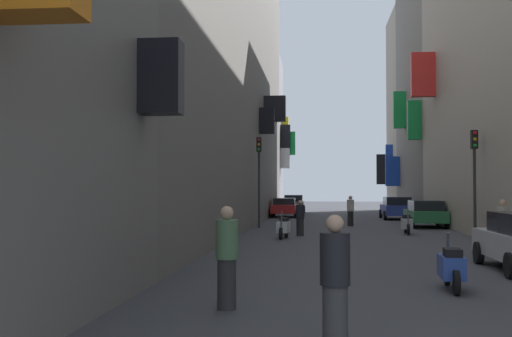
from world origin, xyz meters
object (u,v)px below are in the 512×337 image
traffic_light_near_corner (475,165)px  scooter_silver (407,224)px  parked_car_grey (294,204)px  traffic_light_far_corner (259,167)px  pedestrian_near_left (227,258)px  parked_car_green (425,213)px  pedestrian_far_away (300,218)px  scooter_white (284,227)px  pedestrian_mid_street (503,226)px  parked_car_blue (397,208)px  pedestrian_crossing (335,283)px  pedestrian_near_right (350,211)px  scooter_blue (451,267)px  parked_car_red (284,207)px

traffic_light_near_corner → scooter_silver: bearing=125.1°
parked_car_grey → traffic_light_far_corner: (-1.01, -20.85, 2.39)m
pedestrian_near_left → traffic_light_far_corner: (-1.54, 22.79, 2.30)m
parked_car_green → pedestrian_far_away: bearing=-132.7°
parked_car_green → traffic_light_far_corner: (-8.69, -1.45, 2.43)m
parked_car_grey → pedestrian_far_away: (1.28, -26.34, -0.03)m
scooter_white → pedestrian_mid_street: bearing=-36.4°
parked_car_blue → pedestrian_mid_street: 22.85m
scooter_white → pedestrian_crossing: 18.58m
pedestrian_far_away → pedestrian_near_right: bearing=71.8°
scooter_blue → pedestrian_far_away: size_ratio=1.21×
parked_car_red → pedestrian_crossing: bearing=-86.1°
pedestrian_near_left → pedestrian_mid_street: 12.78m
pedestrian_near_right → pedestrian_near_left: bearing=-97.5°
scooter_blue → traffic_light_near_corner: (3.52, 13.16, 2.50)m
parked_car_red → parked_car_blue: 8.18m
parked_car_blue → pedestrian_far_away: size_ratio=2.87×
parked_car_grey → pedestrian_near_left: pedestrian_near_left is taller
parked_car_red → pedestrian_crossing: size_ratio=2.60×
parked_car_green → pedestrian_far_away: (-6.41, -6.94, 0.01)m
scooter_white → traffic_light_far_corner: size_ratio=0.39×
scooter_white → pedestrian_far_away: 1.67m
traffic_light_far_corner → scooter_silver: bearing=-29.5°
pedestrian_near_left → pedestrian_mid_street: (7.38, 10.44, -0.03)m
scooter_white → pedestrian_crossing: bearing=-85.0°
pedestrian_far_away → parked_car_grey: bearing=92.8°
scooter_white → pedestrian_mid_street: size_ratio=1.08×
scooter_silver → pedestrian_mid_street: (1.91, -8.40, 0.38)m
scooter_silver → traffic_light_near_corner: 4.63m
scooter_white → traffic_light_near_corner: 8.00m
parked_car_red → traffic_light_near_corner: 22.40m
pedestrian_far_away → scooter_blue: bearing=-76.9°
parked_car_blue → pedestrian_near_right: 8.95m
parked_car_blue → traffic_light_far_corner: bearing=-128.3°
traffic_light_near_corner → scooter_blue: bearing=-105.0°
parked_car_red → scooter_blue: parked_car_red is taller
pedestrian_near_left → traffic_light_near_corner: traffic_light_near_corner is taller
scooter_blue → traffic_light_far_corner: 21.28m
parked_car_blue → scooter_blue: 30.89m
parked_car_red → pedestrian_mid_street: (8.30, -25.75, 0.12)m
traffic_light_far_corner → pedestrian_mid_street: bearing=-54.2°
parked_car_blue → pedestrian_far_away: 17.05m
parked_car_green → pedestrian_far_away: 9.45m
parked_car_green → pedestrian_near_right: size_ratio=2.56×
scooter_white → pedestrian_mid_street: pedestrian_mid_street is taller
pedestrian_near_right → pedestrian_mid_street: size_ratio=0.98×
pedestrian_crossing → scooter_blue: bearing=64.8°
parked_car_blue → scooter_white: (-6.60, -17.49, -0.31)m
parked_car_blue → scooter_blue: (-2.52, -30.79, -0.31)m
pedestrian_mid_street → pedestrian_far_away: (-6.64, 6.87, -0.08)m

